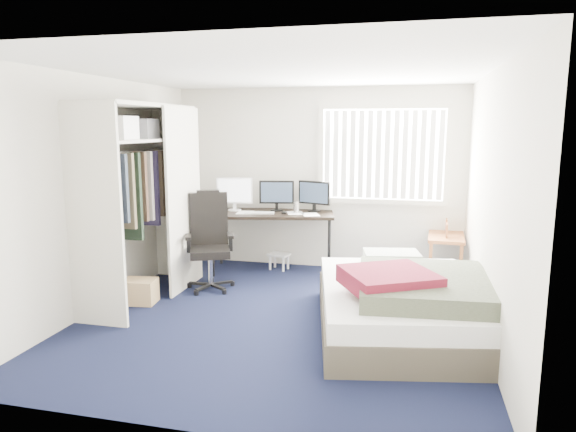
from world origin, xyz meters
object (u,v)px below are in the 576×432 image
Objects in this scene: desk at (272,211)px; bed at (405,302)px; nightstand at (446,239)px; office_chair at (210,251)px.

bed is (1.82, -1.81, -0.55)m from desk.
nightstand is at bearing 75.73° from bed.
office_chair is 1.34× the size of nightstand.
nightstand is (2.30, 0.08, -0.30)m from desk.
desk is 2.62m from bed.
nightstand reaches higher than bed.
office_chair is (-0.55, -0.93, -0.38)m from desk.
desk is at bearing -178.01° from nightstand.
desk is 1.99× the size of nightstand.
office_chair reaches higher than nightstand.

